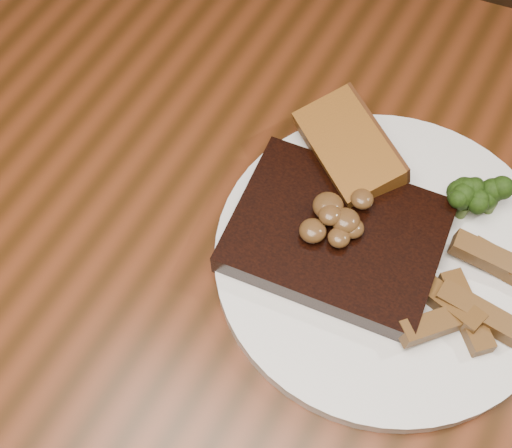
{
  "coord_description": "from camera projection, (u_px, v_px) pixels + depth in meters",
  "views": [
    {
      "loc": [
        0.14,
        -0.26,
        1.33
      ],
      "look_at": [
        -0.01,
        0.0,
        0.78
      ],
      "focal_mm": 50.0,
      "sensor_mm": 36.0,
      "label": 1
    }
  ],
  "objects": [
    {
      "name": "ground",
      "position": [
        260.0,
        434.0,
        1.3
      ],
      "size": [
        4.5,
        4.5,
        0.0
      ],
      "primitive_type": "plane",
      "color": "#3C240D",
      "rests_on": "ground"
    },
    {
      "name": "mushroom_pile",
      "position": [
        345.0,
        220.0,
        0.6
      ],
      "size": [
        0.07,
        0.07,
        0.03
      ],
      "primitive_type": null,
      "color": "#503019",
      "rests_on": "steak"
    },
    {
      "name": "plate",
      "position": [
        386.0,
        258.0,
        0.63
      ],
      "size": [
        0.37,
        0.37,
        0.01
      ],
      "primitive_type": "cylinder",
      "rotation": [
        0.0,
        0.0,
        -0.23
      ],
      "color": "white",
      "rests_on": "dining_table"
    },
    {
      "name": "garlic_bread",
      "position": [
        346.0,
        160.0,
        0.66
      ],
      "size": [
        0.12,
        0.11,
        0.02
      ],
      "primitive_type": "cube",
      "rotation": [
        0.0,
        0.0,
        -0.62
      ],
      "color": "#8E5519",
      "rests_on": "plate"
    },
    {
      "name": "steak",
      "position": [
        336.0,
        236.0,
        0.62
      ],
      "size": [
        0.19,
        0.16,
        0.03
      ],
      "primitive_type": "cube",
      "rotation": [
        0.0,
        0.0,
        0.11
      ],
      "color": "black",
      "rests_on": "plate"
    },
    {
      "name": "potato_wedges",
      "position": [
        460.0,
        286.0,
        0.6
      ],
      "size": [
        0.09,
        0.09,
        0.02
      ],
      "primitive_type": null,
      "color": "brown",
      "rests_on": "plate"
    },
    {
      "name": "dining_table",
      "position": [
        264.0,
        290.0,
        0.73
      ],
      "size": [
        1.6,
        0.9,
        0.75
      ],
      "color": "#4F230F",
      "rests_on": "ground"
    },
    {
      "name": "steak_bone",
      "position": [
        304.0,
        295.0,
        0.6
      ],
      "size": [
        0.15,
        0.03,
        0.02
      ],
      "primitive_type": "cube",
      "rotation": [
        0.0,
        0.0,
        0.11
      ],
      "color": "#C3BB97",
      "rests_on": "plate"
    },
    {
      "name": "broccoli_cluster",
      "position": [
        467.0,
        206.0,
        0.63
      ],
      "size": [
        0.06,
        0.06,
        0.04
      ],
      "primitive_type": null,
      "color": "#1F3B0D",
      "rests_on": "plate"
    },
    {
      "name": "chair_far",
      "position": [
        438.0,
        39.0,
        1.05
      ],
      "size": [
        0.52,
        0.52,
        0.97
      ],
      "rotation": [
        0.0,
        0.0,
        3.29
      ],
      "color": "black",
      "rests_on": "ground"
    }
  ]
}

